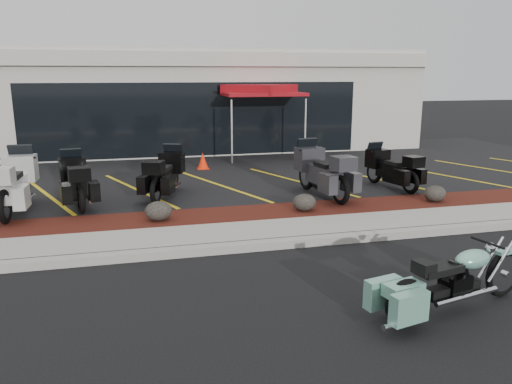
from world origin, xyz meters
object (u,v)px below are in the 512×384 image
object	(u,v)px
hero_cruiser	(504,267)
touring_white	(23,174)
popup_canopy	(260,91)
traffic_cone	(203,161)

from	to	relation	value
hero_cruiser	touring_white	xyz separation A→B (m)	(-7.50, 6.73, 0.38)
popup_canopy	touring_white	bearing A→B (deg)	-133.94
touring_white	traffic_cone	bearing A→B (deg)	-52.92
hero_cruiser	traffic_cone	bearing A→B (deg)	93.18
touring_white	hero_cruiser	bearing A→B (deg)	-130.09
hero_cruiser	traffic_cone	distance (m)	10.41
hero_cruiser	touring_white	size ratio (longest dim) A/B	1.09
touring_white	traffic_cone	world-z (taller)	touring_white
hero_cruiser	traffic_cone	xyz separation A→B (m)	(-2.86, 10.01, -0.05)
hero_cruiser	popup_canopy	bearing A→B (deg)	79.54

